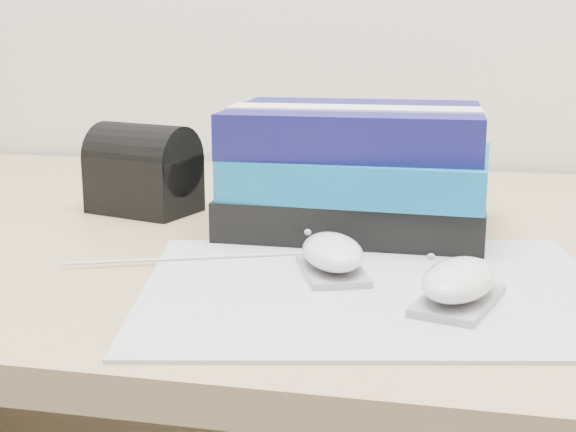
% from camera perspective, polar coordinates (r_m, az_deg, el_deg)
% --- Properties ---
extents(desk, '(1.60, 0.80, 0.73)m').
position_cam_1_polar(desk, '(1.00, 5.29, -13.20)').
color(desk, '#A3855A').
rests_on(desk, ground).
extents(mousepad, '(0.44, 0.37, 0.00)m').
position_cam_1_polar(mousepad, '(0.67, 6.32, -5.18)').
color(mousepad, '#97969F').
rests_on(mousepad, desk).
extents(mouse_rear, '(0.08, 0.10, 0.04)m').
position_cam_1_polar(mouse_rear, '(0.70, 3.19, -2.79)').
color(mouse_rear, '#949396').
rests_on(mouse_rear, mousepad).
extents(mouse_front, '(0.08, 0.11, 0.04)m').
position_cam_1_polar(mouse_front, '(0.63, 12.06, -4.69)').
color(mouse_front, gray).
rests_on(mouse_front, mousepad).
extents(usb_cable, '(0.21, 0.09, 0.00)m').
position_cam_1_polar(usb_cable, '(0.75, -7.15, -3.01)').
color(usb_cable, silver).
rests_on(usb_cable, mousepad).
extents(book_stack, '(0.27, 0.22, 0.13)m').
position_cam_1_polar(book_stack, '(0.86, 5.00, 3.33)').
color(book_stack, black).
rests_on(book_stack, desk).
extents(pouch, '(0.13, 0.11, 0.10)m').
position_cam_1_polar(pouch, '(0.95, -10.25, 3.25)').
color(pouch, black).
rests_on(pouch, desk).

